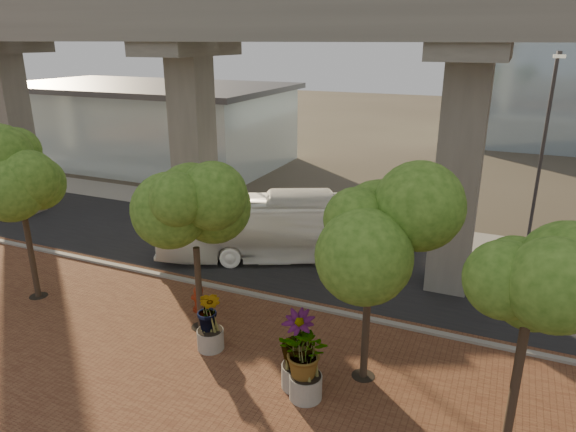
% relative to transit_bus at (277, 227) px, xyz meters
% --- Properties ---
extents(ground, '(160.00, 160.00, 0.00)m').
position_rel_transit_bus_xyz_m(ground, '(1.64, -1.90, -1.52)').
color(ground, '#3B362B').
rests_on(ground, ground).
extents(brick_plaza, '(70.00, 13.00, 0.06)m').
position_rel_transit_bus_xyz_m(brick_plaza, '(1.64, -9.90, -1.49)').
color(brick_plaza, brown).
rests_on(brick_plaza, ground).
extents(asphalt_road, '(90.00, 8.00, 0.04)m').
position_rel_transit_bus_xyz_m(asphalt_road, '(1.64, 0.10, -1.50)').
color(asphalt_road, black).
rests_on(asphalt_road, ground).
extents(curb_strip, '(70.00, 0.25, 0.16)m').
position_rel_transit_bus_xyz_m(curb_strip, '(1.64, -3.90, -1.44)').
color(curb_strip, gray).
rests_on(curb_strip, ground).
extents(far_sidewalk, '(90.00, 3.00, 0.06)m').
position_rel_transit_bus_xyz_m(far_sidewalk, '(1.64, 5.60, -1.49)').
color(far_sidewalk, gray).
rests_on(far_sidewalk, ground).
extents(transit_viaduct, '(72.00, 5.60, 12.40)m').
position_rel_transit_bus_xyz_m(transit_viaduct, '(1.64, 0.10, 5.77)').
color(transit_viaduct, gray).
rests_on(transit_viaduct, ground).
extents(station_pavilion, '(23.00, 13.00, 6.30)m').
position_rel_transit_bus_xyz_m(station_pavilion, '(-18.36, 14.10, 1.70)').
color(station_pavilion, silver).
rests_on(station_pavilion, ground).
extents(transit_bus, '(10.96, 6.92, 3.04)m').
position_rel_transit_bus_xyz_m(transit_bus, '(0.00, 0.00, 0.00)').
color(transit_bus, white).
rests_on(transit_bus, ground).
extents(fire_hydrant, '(0.53, 0.48, 1.06)m').
position_rel_transit_bus_xyz_m(fire_hydrant, '(-0.58, -5.75, -0.95)').
color(fire_hydrant, maroon).
rests_on(fire_hydrant, ground).
extents(planter_front, '(2.08, 2.08, 2.28)m').
position_rel_transit_bus_xyz_m(planter_front, '(4.90, -8.75, -0.07)').
color(planter_front, '#AEAA9D').
rests_on(planter_front, ground).
extents(planter_right, '(2.28, 2.28, 2.44)m').
position_rel_transit_bus_xyz_m(planter_right, '(4.50, -8.39, 0.02)').
color(planter_right, '#A49D94').
rests_on(planter_right, ground).
extents(planter_left, '(1.93, 1.93, 2.13)m').
position_rel_transit_bus_xyz_m(planter_left, '(1.14, -7.72, -0.17)').
color(planter_left, '#9D988D').
rests_on(planter_left, ground).
extents(street_tree_far_west, '(4.04, 4.04, 6.79)m').
position_rel_transit_bus_xyz_m(street_tree_far_west, '(-7.05, -7.34, 3.47)').
color(street_tree_far_west, '#453627').
rests_on(street_tree_far_west, ground).
extents(street_tree_near_west, '(3.85, 3.85, 5.92)m').
position_rel_transit_bus_xyz_m(street_tree_near_west, '(0.11, -6.71, 2.69)').
color(street_tree_near_west, '#453627').
rests_on(street_tree_near_west, ground).
extents(street_tree_near_east, '(4.18, 4.18, 6.61)m').
position_rel_transit_bus_xyz_m(street_tree_near_east, '(6.14, -7.14, 3.23)').
color(street_tree_near_east, '#453627').
rests_on(street_tree_near_east, ground).
extents(street_tree_far_east, '(3.66, 3.66, 6.37)m').
position_rel_transit_bus_xyz_m(street_tree_far_east, '(10.13, -8.80, 3.22)').
color(street_tree_far_east, '#453627').
rests_on(street_tree_far_east, ground).
extents(streetlamp_west, '(0.38, 1.12, 7.74)m').
position_rel_transit_bus_xyz_m(streetlamp_west, '(-6.12, 4.51, 3.00)').
color(streetlamp_west, '#2F2F34').
rests_on(streetlamp_west, ground).
extents(streetlamp_east, '(0.46, 1.33, 9.20)m').
position_rel_transit_bus_xyz_m(streetlamp_east, '(10.67, 5.17, 3.85)').
color(streetlamp_east, '#343339').
rests_on(streetlamp_east, ground).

